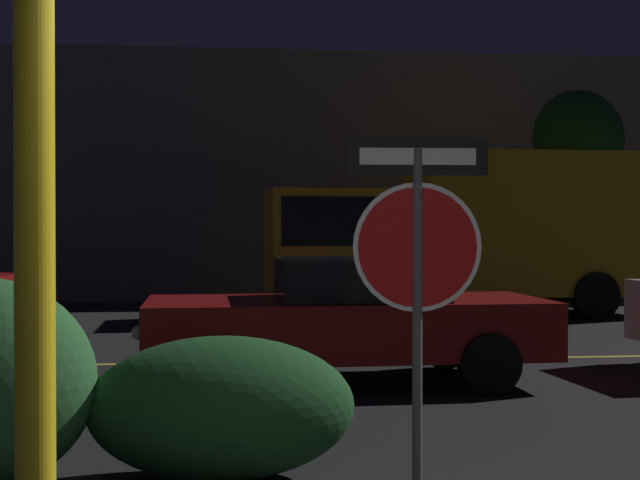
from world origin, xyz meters
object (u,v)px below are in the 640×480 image
Objects in this scene: tree_0 at (563,144)px; stop_sign at (417,246)px; yellow_pole_left at (35,260)px; hedge_bush_2 at (221,408)px; delivery_truck at (462,230)px; passing_car_2 at (348,319)px.

stop_sign is at bearing -113.97° from tree_0.
hedge_bush_2 is (0.60, 2.63, -1.04)m from yellow_pole_left.
yellow_pole_left is (-1.76, -2.11, -0.00)m from stop_sign.
hedge_bush_2 is at bearing 77.14° from yellow_pole_left.
hedge_bush_2 is 11.31m from delivery_truck.
yellow_pole_left is at bearing -102.86° from hedge_bush_2.
yellow_pole_left is 6.44m from passing_car_2.
hedge_bush_2 is 0.24× the size of delivery_truck.
yellow_pole_left is at bearing -127.22° from stop_sign.
tree_0 is at bearing 68.57° from stop_sign.
stop_sign is 1.64m from hedge_bush_2.
passing_car_2 is (1.89, 6.10, -0.83)m from yellow_pole_left.
yellow_pole_left is at bearing -116.12° from tree_0.
passing_car_2 is 0.81× the size of tree_0.
tree_0 is at bearing -40.19° from delivery_truck.
passing_car_2 is at bearing -120.29° from tree_0.
yellow_pole_left is 13.93m from delivery_truck.
yellow_pole_left reaches higher than stop_sign.
hedge_bush_2 is at bearing -118.17° from tree_0.
passing_car_2 is at bearing 90.69° from stop_sign.
delivery_truck is (4.36, 10.38, 1.12)m from hedge_bush_2.
stop_sign is 0.71× the size of yellow_pole_left.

